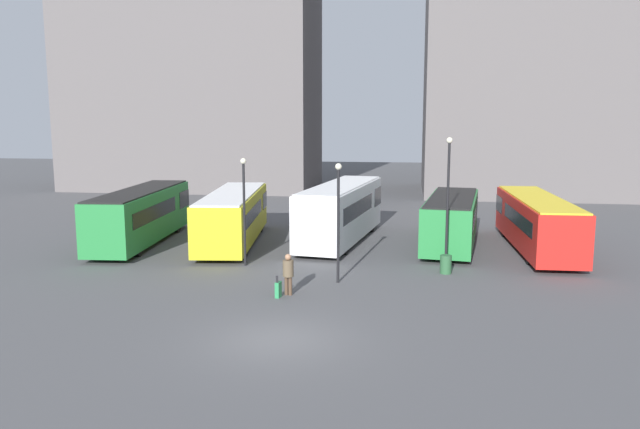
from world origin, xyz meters
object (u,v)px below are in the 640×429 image
at_px(traveler, 288,271).
at_px(lamp_post_2, 244,202).
at_px(bus_3, 452,219).
at_px(trash_bin, 446,264).
at_px(bus_2, 342,210).
at_px(bus_1, 233,215).
at_px(bus_4, 537,221).
at_px(bus_0, 141,214).
at_px(suitcase, 278,290).
at_px(lamp_post_1, 338,212).
at_px(lamp_post_0, 448,193).

xyz_separation_m(traveler, lamp_post_2, (-3.02, 4.64, 2.07)).
bearing_deg(bus_3, trash_bin, -178.28).
bearing_deg(bus_2, traveler, -176.42).
relative_size(bus_1, bus_4, 0.98).
distance_m(bus_0, suitcase, 13.80).
height_order(bus_0, lamp_post_1, lamp_post_1).
relative_size(bus_3, bus_4, 0.85).
height_order(bus_2, bus_4, bus_2).
height_order(bus_0, lamp_post_2, lamp_post_2).
distance_m(bus_3, lamp_post_2, 11.87).
bearing_deg(traveler, bus_3, -23.13).
distance_m(bus_0, trash_bin, 17.33).
relative_size(bus_0, bus_2, 1.00).
distance_m(suitcase, lamp_post_2, 6.34).
bearing_deg(lamp_post_1, traveler, -128.63).
height_order(bus_0, bus_2, bus_2).
distance_m(bus_3, trash_bin, 6.43).
bearing_deg(bus_0, bus_4, -90.82).
height_order(bus_2, bus_3, bus_2).
bearing_deg(bus_0, bus_2, -83.33).
height_order(traveler, trash_bin, traveler).
height_order(bus_3, traveler, bus_3).
distance_m(bus_1, lamp_post_1, 10.35).
bearing_deg(bus_2, lamp_post_1, -166.54).
bearing_deg(bus_0, traveler, -136.08).
bearing_deg(bus_3, traveler, 154.11).
bearing_deg(bus_2, bus_4, -86.43).
bearing_deg(trash_bin, traveler, -145.34).
xyz_separation_m(bus_0, bus_4, (21.69, 1.30, -0.10)).
height_order(bus_0, bus_1, bus_0).
relative_size(bus_2, lamp_post_0, 1.81).
bearing_deg(bus_4, bus_0, 91.98).
xyz_separation_m(bus_3, bus_4, (4.43, -0.31, 0.05)).
xyz_separation_m(suitcase, lamp_post_2, (-2.70, 5.04, 2.74)).
bearing_deg(bus_1, trash_bin, -122.11).
distance_m(bus_4, traveler, 15.52).
distance_m(bus_0, bus_3, 17.33).
bearing_deg(bus_4, traveler, 130.84).
bearing_deg(bus_2, suitcase, -177.85).
bearing_deg(traveler, lamp_post_1, -28.53).
bearing_deg(bus_1, suitcase, -162.09).
xyz_separation_m(bus_2, traveler, (-0.90, -11.28, -0.78)).
height_order(bus_3, bus_4, bus_4).
xyz_separation_m(lamp_post_2, trash_bin, (9.44, -0.20, -2.64)).
relative_size(lamp_post_1, lamp_post_2, 1.00).
height_order(bus_4, traveler, bus_4).
distance_m(traveler, suitcase, 0.85).
relative_size(traveler, lamp_post_0, 0.27).
xyz_separation_m(bus_0, bus_1, (5.14, 0.70, -0.07)).
xyz_separation_m(bus_0, bus_3, (17.25, 1.61, -0.15)).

